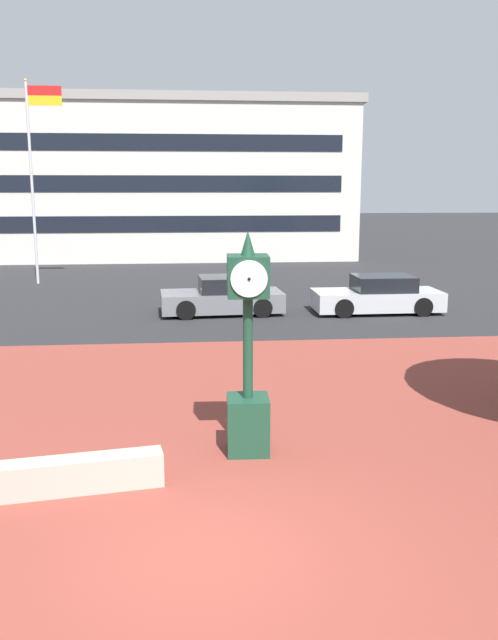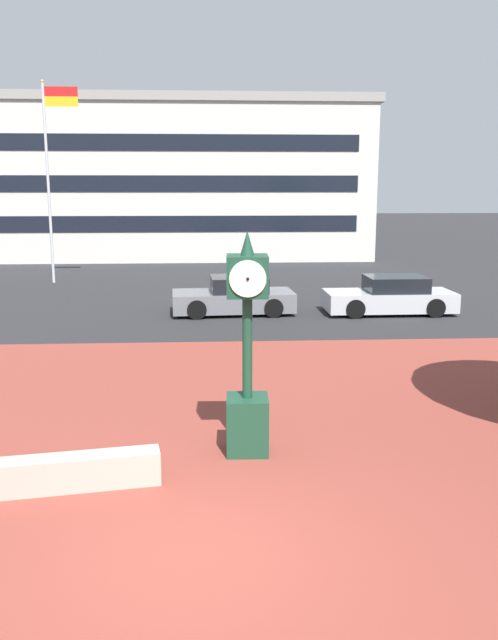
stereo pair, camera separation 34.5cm
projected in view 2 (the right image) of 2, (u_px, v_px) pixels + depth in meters
ground_plane at (191, 555)px, 7.90m from camera, size 200.00×200.00×0.00m
plaza_brick_paving at (197, 443)px, 11.33m from camera, size 44.00×15.01×0.01m
planter_wall at (47, 475)px, 9.50m from camera, size 3.22×0.92×0.50m
street_clock at (247, 363)px, 10.67m from camera, size 0.70×0.76×3.62m
car_street_near at (390, 297)px, 22.82m from camera, size 4.37×1.95×1.28m
car_street_mid at (234, 297)px, 22.77m from camera, size 4.21×2.15×1.28m
flagpole_primary at (50, 168)px, 29.20m from camera, size 1.54×0.14×8.77m
civic_building at (180, 180)px, 43.26m from camera, size 23.23×13.35×9.36m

